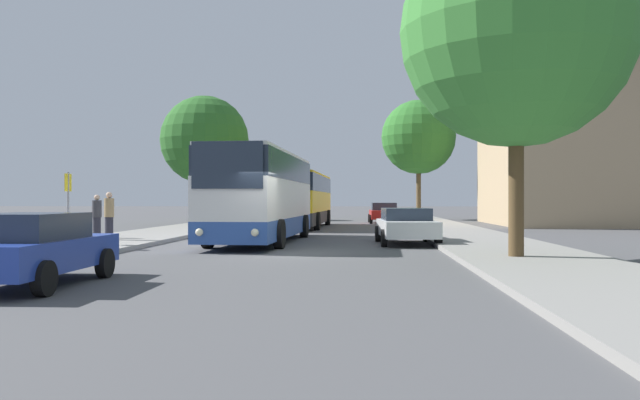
% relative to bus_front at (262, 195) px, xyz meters
% --- Properties ---
extents(ground_plane, '(300.00, 300.00, 0.00)m').
position_rel_bus_front_xyz_m(ground_plane, '(1.42, -4.94, -1.84)').
color(ground_plane, '#4C4C4F').
rests_on(ground_plane, ground).
extents(sidewalk_left, '(4.00, 120.00, 0.15)m').
position_rel_bus_front_xyz_m(sidewalk_left, '(-5.58, -4.94, -1.77)').
color(sidewalk_left, gray).
rests_on(sidewalk_left, ground_plane).
extents(sidewalk_right, '(4.00, 120.00, 0.15)m').
position_rel_bus_front_xyz_m(sidewalk_right, '(8.42, -4.94, -1.77)').
color(sidewalk_right, gray).
rests_on(sidewalk_right, ground_plane).
extents(building_right_background, '(16.23, 12.85, 14.89)m').
position_rel_bus_front_xyz_m(building_right_background, '(20.92, 18.71, 5.60)').
color(building_right_background, tan).
rests_on(building_right_background, ground_plane).
extents(bus_front, '(3.03, 10.97, 3.46)m').
position_rel_bus_front_xyz_m(bus_front, '(0.00, 0.00, 0.00)').
color(bus_front, '#2D519E').
rests_on(bus_front, ground_plane).
extents(bus_middle, '(3.09, 11.90, 3.21)m').
position_rel_bus_front_xyz_m(bus_middle, '(0.22, 13.33, -0.12)').
color(bus_middle, '#2D2D2D').
rests_on(bus_middle, ground_plane).
extents(parked_car_left_curb, '(2.06, 4.19, 1.39)m').
position_rel_bus_front_xyz_m(parked_car_left_curb, '(-2.38, -12.63, -1.11)').
color(parked_car_left_curb, '#233D9E').
rests_on(parked_car_left_curb, ground_plane).
extents(parked_car_right_near, '(2.28, 4.55, 1.34)m').
position_rel_bus_front_xyz_m(parked_car_right_near, '(5.53, -0.65, -1.13)').
color(parked_car_right_near, silver).
rests_on(parked_car_right_near, ground_plane).
extents(parked_car_right_far, '(2.24, 4.65, 1.46)m').
position_rel_bus_front_xyz_m(parked_car_right_far, '(5.41, 20.83, -1.08)').
color(parked_car_right_far, red).
rests_on(parked_car_right_far, ground_plane).
extents(bus_stop_sign, '(0.08, 0.45, 2.44)m').
position_rel_bus_front_xyz_m(bus_stop_sign, '(-6.04, -3.61, -0.18)').
color(bus_stop_sign, gray).
rests_on(bus_stop_sign, sidewalk_left).
extents(pedestrian_waiting_near, '(0.36, 0.36, 1.80)m').
position_rel_bus_front_xyz_m(pedestrian_waiting_near, '(-5.61, -1.22, -0.78)').
color(pedestrian_waiting_near, '#23232D').
rests_on(pedestrian_waiting_near, sidewalk_left).
extents(pedestrian_waiting_far, '(0.36, 0.36, 1.70)m').
position_rel_bus_front_xyz_m(pedestrian_waiting_far, '(-6.59, -0.08, -0.83)').
color(pedestrian_waiting_far, '#23232D').
rests_on(pedestrian_waiting_far, sidewalk_left).
extents(tree_left_near, '(4.14, 4.14, 6.33)m').
position_rel_bus_front_xyz_m(tree_left_near, '(-5.20, 27.42, 2.55)').
color(tree_left_near, brown).
rests_on(tree_left_near, sidewalk_left).
extents(tree_left_far, '(5.83, 5.83, 8.41)m').
position_rel_bus_front_xyz_m(tree_left_far, '(-6.56, 16.63, 3.80)').
color(tree_left_far, '#47331E').
rests_on(tree_left_far, sidewalk_left).
extents(tree_right_near, '(6.15, 6.15, 9.04)m').
position_rel_bus_front_xyz_m(tree_right_near, '(7.99, -7.20, 4.26)').
color(tree_right_near, '#513D23').
rests_on(tree_right_near, sidewalk_right).
extents(tree_right_mid, '(6.25, 6.25, 9.95)m').
position_rel_bus_front_xyz_m(tree_right_mid, '(8.60, 28.92, 5.12)').
color(tree_right_mid, brown).
rests_on(tree_right_mid, sidewalk_right).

